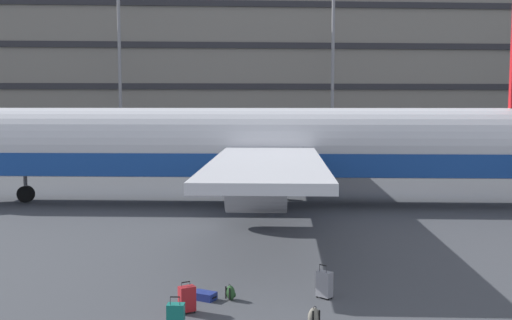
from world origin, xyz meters
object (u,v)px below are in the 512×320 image
at_px(suitcase_small, 204,296).
at_px(backpack_silver, 314,318).
at_px(suitcase_teal, 324,284).
at_px(backpack_black, 231,293).
at_px(suitcase_upright, 176,317).
at_px(suitcase_navy, 187,299).
at_px(airliner, 260,146).

xyz_separation_m(suitcase_small, backpack_silver, (2.71, -2.30, 0.13)).
bearing_deg(suitcase_small, backpack_silver, -40.36).
xyz_separation_m(suitcase_teal, backpack_black, (-2.62, 0.02, -0.21)).
height_order(suitcase_upright, backpack_black, suitcase_upright).
bearing_deg(suitcase_small, suitcase_teal, -1.78).
bearing_deg(suitcase_navy, suitcase_teal, 14.20).
relative_size(suitcase_navy, backpack_silver, 1.49).
xyz_separation_m(suitcase_teal, backpack_silver, (-0.65, -2.20, -0.17)).
relative_size(suitcase_navy, backpack_black, 1.76).
bearing_deg(suitcase_teal, airliner, 92.28).
height_order(airliner, suitcase_upright, airliner).
distance_m(suitcase_navy, backpack_black, 1.53).
relative_size(suitcase_teal, suitcase_navy, 1.19).
relative_size(suitcase_navy, suitcase_upright, 0.89).
xyz_separation_m(suitcase_teal, suitcase_small, (-3.36, 0.10, -0.30)).
bearing_deg(backpack_black, suitcase_teal, -0.54).
xyz_separation_m(suitcase_teal, suitcase_upright, (-3.99, -2.33, -0.03)).
relative_size(suitcase_upright, suitcase_small, 1.20).
bearing_deg(suitcase_teal, suitcase_navy, -165.80).
height_order(suitcase_small, backpack_silver, backpack_silver).
xyz_separation_m(suitcase_upright, backpack_silver, (3.34, 0.13, -0.14)).
bearing_deg(backpack_silver, suitcase_teal, 73.49).
height_order(airliner, suitcase_navy, airliner).
height_order(suitcase_navy, suitcase_small, suitcase_navy).
xyz_separation_m(suitcase_navy, backpack_silver, (3.14, -1.24, -0.14)).
relative_size(suitcase_teal, backpack_black, 2.10).
xyz_separation_m(suitcase_upright, backpack_black, (1.37, 2.35, -0.18)).
bearing_deg(suitcase_upright, backpack_black, 59.75).
relative_size(suitcase_teal, suitcase_small, 1.28).
bearing_deg(airliner, suitcase_small, -99.67).
bearing_deg(airliner, backpack_black, -97.04).
height_order(airliner, backpack_black, airliner).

